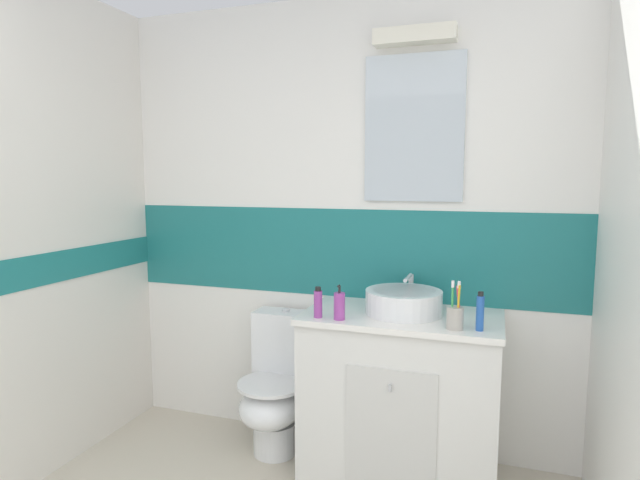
# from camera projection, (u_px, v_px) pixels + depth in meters

# --- Properties ---
(wall_back_tiled) EXTENTS (3.20, 0.20, 2.50)m
(wall_back_tiled) POSITION_uv_depth(u_px,v_px,m) (343.00, 224.00, 2.98)
(wall_back_tiled) COLOR white
(wall_back_tiled) RESTS_ON ground_plane
(vanity_cabinet) EXTENTS (0.97, 0.56, 0.85)m
(vanity_cabinet) POSITION_uv_depth(u_px,v_px,m) (400.00, 395.00, 2.65)
(vanity_cabinet) COLOR silver
(vanity_cabinet) RESTS_ON ground_plane
(sink_basin) EXTENTS (0.38, 0.42, 0.17)m
(sink_basin) POSITION_uv_depth(u_px,v_px,m) (404.00, 301.00, 2.59)
(sink_basin) COLOR white
(sink_basin) RESTS_ON vanity_cabinet
(toilet) EXTENTS (0.37, 0.50, 0.78)m
(toilet) POSITION_uv_depth(u_px,v_px,m) (277.00, 388.00, 2.90)
(toilet) COLOR white
(toilet) RESTS_ON ground_plane
(toothbrush_cup) EXTENTS (0.08, 0.08, 0.22)m
(toothbrush_cup) POSITION_uv_depth(u_px,v_px,m) (455.00, 316.00, 2.33)
(toothbrush_cup) COLOR #B2ADA3
(toothbrush_cup) RESTS_ON vanity_cabinet
(soap_dispenser) EXTENTS (0.05, 0.05, 0.17)m
(soap_dispenser) POSITION_uv_depth(u_px,v_px,m) (339.00, 306.00, 2.48)
(soap_dispenser) COLOR #993F99
(soap_dispenser) RESTS_ON vanity_cabinet
(deodorant_spray_can) EXTENTS (0.04, 0.04, 0.15)m
(deodorant_spray_can) POSITION_uv_depth(u_px,v_px,m) (318.00, 303.00, 2.52)
(deodorant_spray_can) COLOR #993F99
(deodorant_spray_can) RESTS_ON vanity_cabinet
(toothpaste_tube_upright) EXTENTS (0.03, 0.03, 0.18)m
(toothpaste_tube_upright) POSITION_uv_depth(u_px,v_px,m) (480.00, 312.00, 2.30)
(toothpaste_tube_upright) COLOR #2659B2
(toothpaste_tube_upright) RESTS_ON vanity_cabinet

